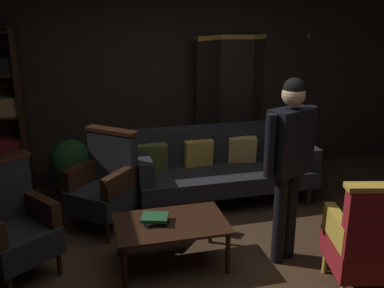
# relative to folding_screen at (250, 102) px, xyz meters

# --- Properties ---
(ground_plane) EXTENTS (10.00, 10.00, 0.00)m
(ground_plane) POSITION_rel_folding_screen_xyz_m (-1.24, -2.38, -0.99)
(ground_plane) COLOR #3D2819
(back_wall) EXTENTS (7.20, 0.10, 2.80)m
(back_wall) POSITION_rel_folding_screen_xyz_m (-1.24, 0.07, 0.41)
(back_wall) COLOR black
(back_wall) RESTS_ON ground_plane
(folding_screen) EXTENTS (1.69, 0.42, 1.90)m
(folding_screen) POSITION_rel_folding_screen_xyz_m (0.00, 0.00, 0.00)
(folding_screen) COLOR black
(folding_screen) RESTS_ON ground_plane
(velvet_couch) EXTENTS (2.12, 0.78, 0.88)m
(velvet_couch) POSITION_rel_folding_screen_xyz_m (-0.69, -0.93, -0.53)
(velvet_couch) COLOR black
(velvet_couch) RESTS_ON ground_plane
(coffee_table) EXTENTS (1.00, 0.64, 0.42)m
(coffee_table) POSITION_rel_folding_screen_xyz_m (-1.58, -2.16, -0.61)
(coffee_table) COLOR black
(coffee_table) RESTS_ON ground_plane
(armchair_gilt_accent) EXTENTS (0.70, 0.70, 1.04)m
(armchair_gilt_accent) POSITION_rel_folding_screen_xyz_m (-0.14, -2.98, -0.50)
(armchair_gilt_accent) COLOR gold
(armchair_gilt_accent) RESTS_ON ground_plane
(armchair_wing_left) EXTENTS (0.81, 0.80, 1.04)m
(armchair_wing_left) POSITION_rel_folding_screen_xyz_m (-2.93, -1.97, -0.50)
(armchair_wing_left) COLOR black
(armchair_wing_left) RESTS_ON ground_plane
(armchair_wing_right) EXTENTS (0.81, 0.81, 1.04)m
(armchair_wing_right) POSITION_rel_folding_screen_xyz_m (-2.10, -1.26, -0.50)
(armchair_wing_right) COLOR black
(armchair_wing_right) RESTS_ON ground_plane
(standing_figure) EXTENTS (0.55, 0.35, 1.70)m
(standing_figure) POSITION_rel_folding_screen_xyz_m (-0.56, -2.33, 0.04)
(standing_figure) COLOR black
(standing_figure) RESTS_ON ground_plane
(potted_plant) EXTENTS (0.49, 0.49, 0.78)m
(potted_plant) POSITION_rel_folding_screen_xyz_m (-2.45, -0.55, -0.54)
(potted_plant) COLOR brown
(potted_plant) RESTS_ON ground_plane
(book_black_cloth) EXTENTS (0.25, 0.21, 0.04)m
(book_black_cloth) POSITION_rel_folding_screen_xyz_m (-1.72, -2.12, -0.55)
(book_black_cloth) COLOR black
(book_black_cloth) RESTS_ON coffee_table
(book_green_cloth) EXTENTS (0.28, 0.25, 0.03)m
(book_green_cloth) POSITION_rel_folding_screen_xyz_m (-1.72, -2.12, -0.52)
(book_green_cloth) COLOR #1E4C28
(book_green_cloth) RESTS_ON book_black_cloth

